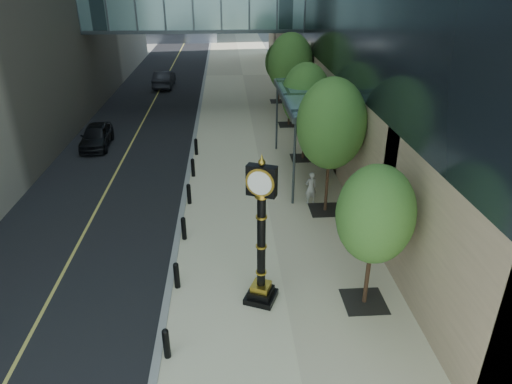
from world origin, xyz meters
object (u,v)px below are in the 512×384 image
at_px(pedestrian, 311,188).
at_px(car_far, 164,79).
at_px(car_near, 96,136).
at_px(street_clock, 261,244).

height_order(pedestrian, car_far, pedestrian).
relative_size(pedestrian, car_near, 0.39).
bearing_deg(street_clock, car_far, 125.04).
relative_size(street_clock, car_far, 1.09).
xyz_separation_m(pedestrian, car_far, (-9.69, 24.88, -0.07)).
relative_size(car_near, car_far, 0.88).
distance_m(pedestrian, car_far, 26.70).
relative_size(street_clock, pedestrian, 3.19).
bearing_deg(street_clock, car_near, 143.41).
height_order(street_clock, pedestrian, street_clock).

